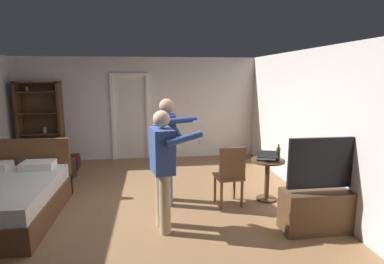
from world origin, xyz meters
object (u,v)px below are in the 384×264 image
(side_table, at_px, (267,173))
(suitcase_dark, at_px, (59,168))
(tv_flatscreen, at_px, (326,204))
(person_blue_shirt, at_px, (163,162))
(laptop, at_px, (267,157))
(bottle_on_table, at_px, (278,154))
(bookshelf, at_px, (41,120))
(wooden_chair, at_px, (230,174))
(person_striped_shirt, at_px, (168,144))
(suitcase_small, at_px, (65,162))
(bed, at_px, (1,199))

(side_table, bearing_deg, suitcase_dark, 156.92)
(tv_flatscreen, bearing_deg, person_blue_shirt, 171.77)
(tv_flatscreen, xyz_separation_m, laptop, (-0.45, 1.06, 0.37))
(bottle_on_table, bearing_deg, bookshelf, 148.17)
(side_table, height_order, wooden_chair, wooden_chair)
(suitcase_dark, bearing_deg, person_striped_shirt, -18.38)
(suitcase_dark, distance_m, suitcase_small, 0.61)
(laptop, distance_m, person_striped_shirt, 1.64)
(wooden_chair, xyz_separation_m, suitcase_dark, (-3.13, 1.80, -0.33))
(wooden_chair, distance_m, person_blue_shirt, 1.31)
(bottle_on_table, distance_m, person_blue_shirt, 2.03)
(suitcase_dark, bearing_deg, laptop, -6.95)
(tv_flatscreen, relative_size, person_blue_shirt, 0.79)
(bed, height_order, person_striped_shirt, person_striped_shirt)
(tv_flatscreen, bearing_deg, bottle_on_table, 104.81)
(person_striped_shirt, height_order, suitcase_dark, person_striped_shirt)
(laptop, height_order, suitcase_small, laptop)
(person_blue_shirt, height_order, person_striped_shirt, person_striped_shirt)
(bookshelf, height_order, wooden_chair, bookshelf)
(bottle_on_table, bearing_deg, side_table, 150.26)
(bookshelf, distance_m, suitcase_small, 1.22)
(bed, height_order, suitcase_small, bed)
(bed, relative_size, bottle_on_table, 7.12)
(bed, height_order, laptop, bed)
(bed, relative_size, laptop, 4.95)
(wooden_chair, relative_size, person_striped_shirt, 0.57)
(bottle_on_table, relative_size, suitcase_dark, 0.47)
(wooden_chair, relative_size, suitcase_dark, 1.67)
(side_table, bearing_deg, bookshelf, 148.11)
(person_blue_shirt, xyz_separation_m, suitcase_dark, (-2.05, 2.41, -0.74))
(bookshelf, relative_size, side_table, 2.78)
(tv_flatscreen, distance_m, bottle_on_table, 1.14)
(laptop, bearing_deg, side_table, 45.05)
(side_table, xyz_separation_m, person_blue_shirt, (-1.76, -0.78, 0.49))
(bed, distance_m, suitcase_small, 2.44)
(suitcase_small, bearing_deg, wooden_chair, -40.17)
(tv_flatscreen, distance_m, suitcase_dark, 5.03)
(bookshelf, bearing_deg, laptop, -32.52)
(suitcase_dark, bearing_deg, bed, -82.48)
(person_striped_shirt, height_order, suitcase_small, person_striped_shirt)
(side_table, height_order, bottle_on_table, bottle_on_table)
(side_table, bearing_deg, laptop, -134.95)
(bottle_on_table, xyz_separation_m, wooden_chair, (-0.82, -0.09, -0.27))
(bottle_on_table, relative_size, wooden_chair, 0.28)
(tv_flatscreen, bearing_deg, person_striped_shirt, 149.87)
(wooden_chair, height_order, suitcase_small, wooden_chair)
(suitcase_small, bearing_deg, bed, -99.03)
(bottle_on_table, distance_m, suitcase_small, 4.66)
(bottle_on_table, height_order, suitcase_small, bottle_on_table)
(wooden_chair, distance_m, person_striped_shirt, 1.10)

